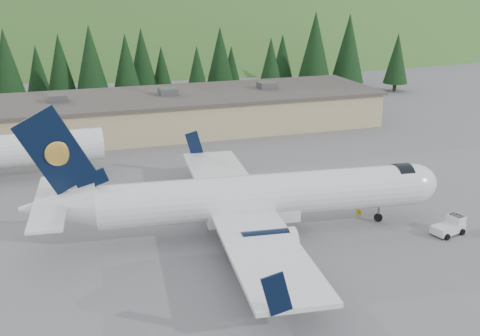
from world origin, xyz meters
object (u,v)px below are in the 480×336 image
object	(u,v)px
airliner	(250,198)
ramp_worker	(359,208)
terminal_building	(134,115)
baggage_tug_a	(450,226)

from	to	relation	value
airliner	ramp_worker	xyz separation A→B (m)	(10.59, 0.12, -2.30)
airliner	ramp_worker	bearing A→B (deg)	6.84
airliner	terminal_building	xyz separation A→B (m)	(-3.96, 37.89, -0.57)
baggage_tug_a	terminal_building	xyz separation A→B (m)	(-20.23, 43.50, 1.93)
airliner	terminal_building	distance (m)	38.10
airliner	ramp_worker	distance (m)	10.84
airliner	terminal_building	world-z (taller)	airliner
airliner	terminal_building	bearing A→B (deg)	102.18
terminal_building	airliner	bearing A→B (deg)	-84.03
terminal_building	ramp_worker	world-z (taller)	terminal_building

